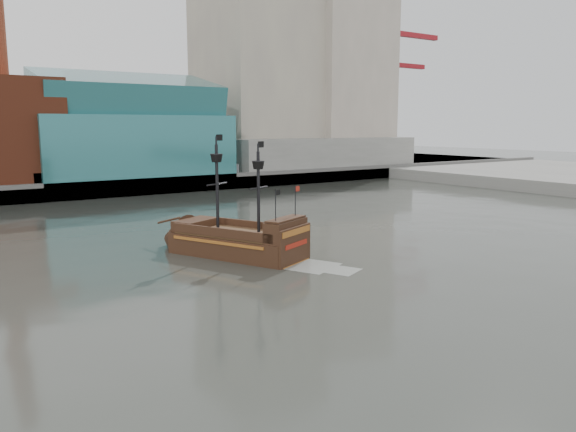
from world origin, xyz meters
TOP-DOWN VIEW (x-y plane):
  - ground at (0.00, 0.00)m, footprint 400.00×400.00m
  - promenade_far at (0.00, 92.00)m, footprint 220.00×60.00m
  - seawall at (0.00, 62.50)m, footprint 220.00×1.00m
  - skyline at (5.21, 84.56)m, footprint 149.00×45.00m
  - crane_a at (78.63, 82.00)m, footprint 22.50×4.00m
  - crane_b at (88.23, 92.00)m, footprint 19.10×4.00m
  - pirate_ship at (1.40, 19.40)m, footprint 9.54×14.43m

SIDE VIEW (x-z plane):
  - ground at x=0.00m, z-range 0.00..0.00m
  - pirate_ship at x=1.40m, z-range -4.28..6.17m
  - promenade_far at x=0.00m, z-range 0.00..2.00m
  - seawall at x=0.00m, z-range 0.00..2.60m
  - crane_b at x=88.23m, z-range 2.45..28.70m
  - crane_a at x=78.63m, z-range 2.99..35.24m
  - skyline at x=5.21m, z-range -6.45..55.55m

